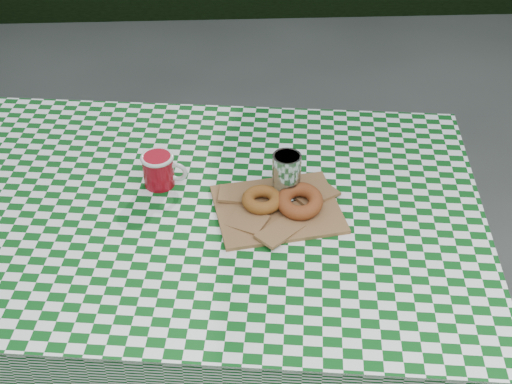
% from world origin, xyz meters
% --- Properties ---
extents(table, '(1.36, 0.99, 0.75)m').
position_xyz_m(table, '(-0.17, 0.14, 0.38)').
color(table, '#53371C').
rests_on(table, ground).
extents(tablecloth, '(1.38, 1.01, 0.01)m').
position_xyz_m(tablecloth, '(-0.17, 0.14, 0.75)').
color(tablecloth, '#0B4714').
rests_on(tablecloth, table).
extents(paper_bag, '(0.30, 0.26, 0.01)m').
position_xyz_m(paper_bag, '(0.01, 0.12, 0.76)').
color(paper_bag, olive).
rests_on(paper_bag, tablecloth).
extents(bagel_front, '(0.10, 0.10, 0.03)m').
position_xyz_m(bagel_front, '(-0.03, 0.12, 0.78)').
color(bagel_front, '#9A5E1F').
rests_on(bagel_front, paper_bag).
extents(bagel_back, '(0.13, 0.13, 0.03)m').
position_xyz_m(bagel_back, '(0.06, 0.11, 0.79)').
color(bagel_back, brown).
rests_on(bagel_back, paper_bag).
extents(coffee_mug, '(0.17, 0.17, 0.08)m').
position_xyz_m(coffee_mug, '(-0.26, 0.22, 0.80)').
color(coffee_mug, maroon).
rests_on(coffee_mug, tablecloth).
extents(drinking_glass, '(0.09, 0.09, 0.12)m').
position_xyz_m(drinking_glass, '(0.03, 0.16, 0.81)').
color(drinking_glass, silver).
rests_on(drinking_glass, tablecloth).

